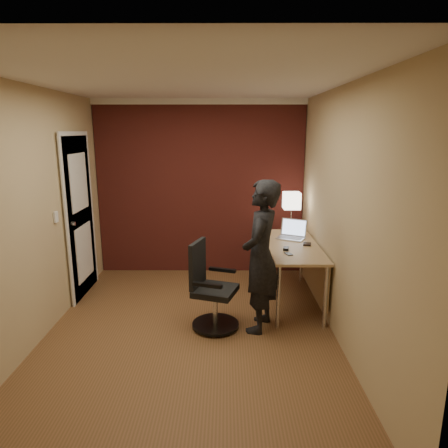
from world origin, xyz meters
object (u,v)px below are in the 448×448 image
at_px(laptop, 292,233).
at_px(person, 261,257).
at_px(desk, 298,254).
at_px(phone, 289,254).
at_px(wallet, 307,244).
at_px(mouse, 286,249).
at_px(office_chair, 210,291).
at_px(desk_lamp, 292,201).

relative_size(laptop, person, 0.26).
distance_m(desk, phone, 0.46).
bearing_deg(wallet, phone, -127.25).
xyz_separation_m(mouse, office_chair, (-0.86, -0.45, -0.34)).
bearing_deg(wallet, desk_lamp, 98.04).
distance_m(laptop, mouse, 0.57).
height_order(desk, mouse, mouse).
bearing_deg(desk_lamp, person, -111.27).
bearing_deg(laptop, wallet, -69.08).
bearing_deg(phone, mouse, 73.82).
distance_m(laptop, person, 1.12).
xyz_separation_m(laptop, wallet, (0.13, -0.33, -0.05)).
bearing_deg(wallet, mouse, -144.00).
height_order(desk, phone, phone).
xyz_separation_m(desk, person, (-0.52, -0.70, 0.20)).
height_order(desk, wallet, wallet).
bearing_deg(desk_lamp, mouse, -102.22).
xyz_separation_m(mouse, phone, (0.01, -0.16, -0.01)).
bearing_deg(laptop, phone, -102.18).
xyz_separation_m(mouse, person, (-0.33, -0.47, 0.05)).
bearing_deg(laptop, office_chair, -135.78).
bearing_deg(office_chair, desk, 33.12).
bearing_deg(wallet, person, -132.57).
xyz_separation_m(desk, desk_lamp, (-0.00, 0.64, 0.55)).
xyz_separation_m(mouse, wallet, (0.28, 0.21, -0.01)).
bearing_deg(phone, office_chair, -179.65).
bearing_deg(person, desk, 161.48).
xyz_separation_m(laptop, phone, (-0.15, -0.70, -0.06)).
xyz_separation_m(phone, office_chair, (-0.86, -0.29, -0.33)).
height_order(laptop, phone, laptop).
distance_m(mouse, phone, 0.16).
relative_size(phone, wallet, 1.05).
bearing_deg(desk, laptop, 96.44).
distance_m(phone, office_chair, 0.97).
bearing_deg(phone, desk, 47.04).
bearing_deg(person, mouse, 162.58).
xyz_separation_m(desk, wallet, (0.09, -0.03, 0.14)).
bearing_deg(desk, person, -126.67).
xyz_separation_m(desk_lamp, office_chair, (-1.05, -1.32, -0.74)).
bearing_deg(mouse, person, -113.92).
bearing_deg(person, laptop, 172.22).
xyz_separation_m(office_chair, person, (0.53, -0.02, 0.39)).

